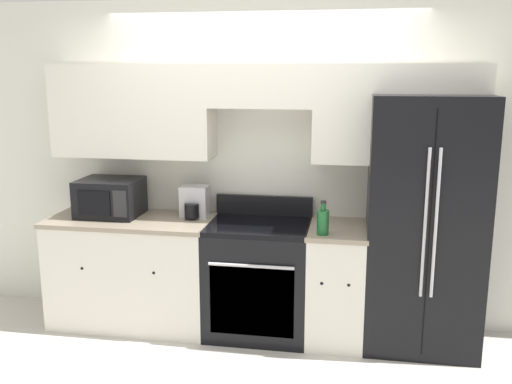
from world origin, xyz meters
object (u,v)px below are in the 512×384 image
(oven_range, at_px, (258,278))
(refrigerator, at_px, (423,223))
(microwave, at_px, (110,197))
(bottle, at_px, (323,221))

(oven_range, relative_size, refrigerator, 0.56)
(microwave, bearing_deg, bottle, -8.40)
(refrigerator, relative_size, bottle, 7.57)
(refrigerator, xyz_separation_m, bottle, (-0.73, -0.26, 0.05))
(microwave, relative_size, bottle, 1.94)
(refrigerator, distance_m, microwave, 2.46)
(refrigerator, relative_size, microwave, 3.91)
(bottle, bearing_deg, refrigerator, 19.69)
(refrigerator, distance_m, bottle, 0.78)
(oven_range, height_order, refrigerator, refrigerator)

